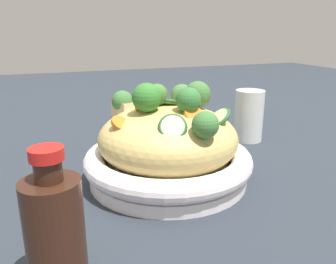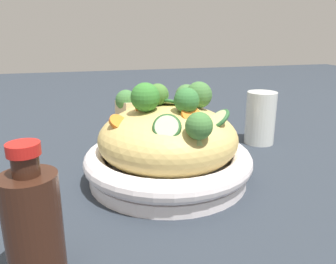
{
  "view_description": "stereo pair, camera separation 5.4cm",
  "coord_description": "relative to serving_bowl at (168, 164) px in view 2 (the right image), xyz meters",
  "views": [
    {
      "loc": [
        0.18,
        0.48,
        0.24
      ],
      "look_at": [
        0.0,
        0.0,
        0.08
      ],
      "focal_mm": 36.39,
      "sensor_mm": 36.0,
      "label": 1
    },
    {
      "loc": [
        0.13,
        0.5,
        0.24
      ],
      "look_at": [
        0.0,
        0.0,
        0.08
      ],
      "focal_mm": 36.39,
      "sensor_mm": 36.0,
      "label": 2
    }
  ],
  "objects": [
    {
      "name": "broccoli_florets",
      "position": [
        -0.01,
        -0.0,
        0.1
      ],
      "size": [
        0.15,
        0.21,
        0.08
      ],
      "color": "#A3C37C",
      "rests_on": "serving_bowl"
    },
    {
      "name": "serving_bowl",
      "position": [
        0.0,
        0.0,
        0.0
      ],
      "size": [
        0.27,
        0.27,
        0.05
      ],
      "color": "white",
      "rests_on": "ground_plane"
    },
    {
      "name": "soy_sauce_bottle",
      "position": [
        0.18,
        0.19,
        0.03
      ],
      "size": [
        0.05,
        0.05,
        0.14
      ],
      "color": "#381E14",
      "rests_on": "ground_plane"
    },
    {
      "name": "zucchini_slices",
      "position": [
        -0.02,
        0.03,
        0.09
      ],
      "size": [
        0.13,
        0.14,
        0.04
      ],
      "color": "beige",
      "rests_on": "serving_bowl"
    },
    {
      "name": "noodle_heap",
      "position": [
        0.0,
        0.0,
        0.04
      ],
      "size": [
        0.22,
        0.22,
        0.1
      ],
      "color": "tan",
      "rests_on": "serving_bowl"
    },
    {
      "name": "drinking_glass",
      "position": [
        -0.24,
        -0.13,
        0.03
      ],
      "size": [
        0.06,
        0.06,
        0.11
      ],
      "color": "silver",
      "rests_on": "ground_plane"
    },
    {
      "name": "ground_plane",
      "position": [
        0.0,
        0.0,
        -0.03
      ],
      "size": [
        3.0,
        3.0,
        0.0
      ],
      "primitive_type": "plane",
      "color": "#293039"
    },
    {
      "name": "chicken_chunks",
      "position": [
        0.01,
        -0.04,
        0.09
      ],
      "size": [
        0.14,
        0.1,
        0.04
      ],
      "color": "beige",
      "rests_on": "serving_bowl"
    },
    {
      "name": "carrot_coins",
      "position": [
        0.03,
        0.02,
        0.09
      ],
      "size": [
        0.14,
        0.08,
        0.03
      ],
      "color": "orange",
      "rests_on": "serving_bowl"
    }
  ]
}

